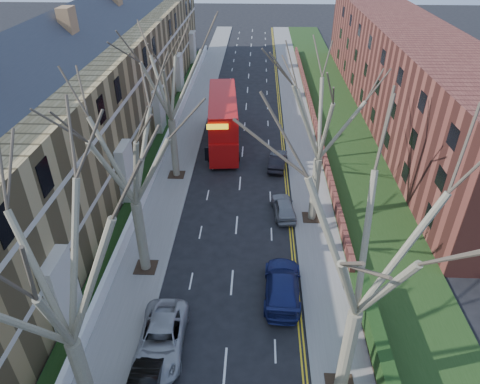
# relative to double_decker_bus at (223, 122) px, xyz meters

# --- Properties ---
(pavement_left) EXTENTS (3.00, 102.00, 0.12)m
(pavement_left) POSITION_rel_double_decker_bus_xyz_m (-4.00, 4.29, -2.34)
(pavement_left) COLOR slate
(pavement_left) RESTS_ON ground
(pavement_right) EXTENTS (3.00, 102.00, 0.12)m
(pavement_right) POSITION_rel_double_decker_bus_xyz_m (8.00, 4.29, -2.34)
(pavement_right) COLOR slate
(pavement_right) RESTS_ON ground
(terrace_left) EXTENTS (9.70, 78.00, 13.60)m
(terrace_left) POSITION_rel_double_decker_bus_xyz_m (-11.64, -3.71, 3.13)
(terrace_left) COLOR olive
(terrace_left) RESTS_ON ground
(flats_right) EXTENTS (13.97, 54.00, 10.00)m
(flats_right) POSITION_rel_double_decker_bus_xyz_m (19.47, 8.29, 2.58)
(flats_right) COLOR brown
(flats_right) RESTS_ON ground
(front_wall_left) EXTENTS (0.30, 78.00, 1.00)m
(front_wall_left) POSITION_rel_double_decker_bus_xyz_m (-5.65, -3.71, -1.78)
(front_wall_left) COLOR white
(front_wall_left) RESTS_ON ground
(grass_verge_right) EXTENTS (6.00, 102.00, 0.06)m
(grass_verge_right) POSITION_rel_double_decker_bus_xyz_m (12.50, 4.29, -2.25)
(grass_verge_right) COLOR #1D3714
(grass_verge_right) RESTS_ON ground
(tree_left_mid) EXTENTS (10.50, 10.50, 14.71)m
(tree_left_mid) POSITION_rel_double_decker_bus_xyz_m (-3.70, -28.71, 7.16)
(tree_left_mid) COLOR #645D47
(tree_left_mid) RESTS_ON ground
(tree_left_far) EXTENTS (10.15, 10.15, 14.22)m
(tree_left_far) POSITION_rel_double_decker_bus_xyz_m (-3.70, -18.71, 6.84)
(tree_left_far) COLOR #645D47
(tree_left_far) RESTS_ON ground
(tree_left_dist) EXTENTS (10.50, 10.50, 14.71)m
(tree_left_dist) POSITION_rel_double_decker_bus_xyz_m (-3.70, -6.71, 7.16)
(tree_left_dist) COLOR #645D47
(tree_left_dist) RESTS_ON ground
(tree_right_mid) EXTENTS (10.50, 10.50, 14.71)m
(tree_right_mid) POSITION_rel_double_decker_bus_xyz_m (7.70, -26.71, 7.16)
(tree_right_mid) COLOR #645D47
(tree_right_mid) RESTS_ON ground
(tree_right_far) EXTENTS (10.15, 10.15, 14.22)m
(tree_right_far) POSITION_rel_double_decker_bus_xyz_m (7.70, -12.71, 6.84)
(tree_right_far) COLOR #645D47
(tree_right_far) RESTS_ON ground
(double_decker_bus) EXTENTS (3.67, 11.87, 4.86)m
(double_decker_bus) POSITION_rel_double_decker_bus_xyz_m (0.00, 0.00, 0.00)
(double_decker_bus) COLOR #AE0C0C
(double_decker_bus) RESTS_ON ground
(car_left_far) EXTENTS (2.54, 5.28, 1.45)m
(car_left_far) POSITION_rel_double_decker_bus_xyz_m (-1.42, -24.72, -1.68)
(car_left_far) COLOR #9C9DA1
(car_left_far) RESTS_ON ground
(car_right_near) EXTENTS (2.39, 5.41, 1.55)m
(car_right_near) POSITION_rel_double_decker_bus_xyz_m (5.11, -20.64, -1.63)
(car_right_near) COLOR navy
(car_right_near) RESTS_ON ground
(car_right_mid) EXTENTS (2.04, 4.08, 1.33)m
(car_right_mid) POSITION_rel_double_decker_bus_xyz_m (5.56, -12.15, -1.73)
(car_right_mid) COLOR gray
(car_right_mid) RESTS_ON ground
(car_right_far) EXTENTS (1.93, 4.25, 1.35)m
(car_right_far) POSITION_rel_double_decker_bus_xyz_m (5.34, -4.62, -1.72)
(car_right_far) COLOR black
(car_right_far) RESTS_ON ground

